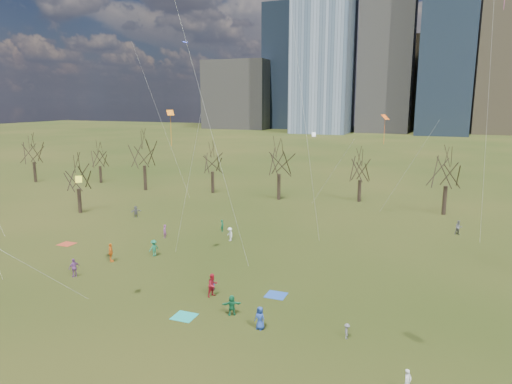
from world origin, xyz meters
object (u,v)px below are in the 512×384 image
(blanket_navy, at_px, (276,295))
(blanket_crimson, at_px, (67,244))
(blanket_teal, at_px, (184,317))
(person_2, at_px, (213,285))
(person_1, at_px, (408,382))
(person_0, at_px, (260,318))
(person_4, at_px, (111,253))

(blanket_navy, relative_size, blanket_crimson, 1.00)
(blanket_teal, bearing_deg, blanket_navy, 49.64)
(blanket_navy, distance_m, person_2, 5.12)
(blanket_teal, relative_size, person_1, 1.15)
(blanket_teal, relative_size, person_0, 0.99)
(person_0, xyz_separation_m, person_2, (-5.35, 3.61, 0.14))
(blanket_teal, relative_size, blanket_navy, 1.00)
(blanket_crimson, relative_size, person_0, 0.99)
(blanket_navy, relative_size, person_0, 0.99)
(person_0, height_order, person_2, person_2)
(blanket_teal, distance_m, person_0, 5.79)
(person_1, bearing_deg, person_4, 102.94)
(blanket_crimson, distance_m, person_2, 21.74)
(blanket_crimson, xyz_separation_m, person_4, (8.08, -2.72, 0.91))
(person_0, distance_m, person_2, 6.46)
(blanket_crimson, bearing_deg, person_2, -16.85)
(blanket_crimson, distance_m, person_0, 27.96)
(blanket_navy, xyz_separation_m, person_0, (0.73, -5.60, 0.80))
(blanket_teal, height_order, blanket_navy, same)
(person_2, distance_m, person_4, 13.20)
(blanket_navy, xyz_separation_m, blanket_crimson, (-25.41, 4.30, 0.00))
(blanket_navy, relative_size, person_2, 0.84)
(blanket_navy, bearing_deg, person_4, 174.80)
(blanket_navy, xyz_separation_m, person_1, (10.49, -9.28, 0.68))
(blanket_teal, bearing_deg, person_2, 84.50)
(blanket_teal, bearing_deg, person_1, -12.35)
(person_1, relative_size, person_2, 0.73)
(person_2, relative_size, person_4, 1.02)
(blanket_crimson, height_order, person_0, person_0)
(blanket_crimson, bearing_deg, person_1, -20.72)
(blanket_navy, bearing_deg, blanket_teal, -130.36)
(blanket_teal, bearing_deg, person_4, 148.82)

